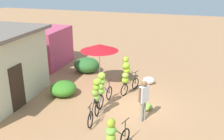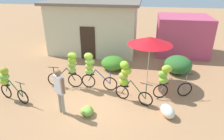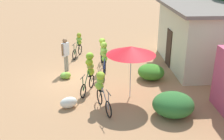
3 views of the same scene
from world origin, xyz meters
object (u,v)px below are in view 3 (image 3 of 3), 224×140
Objects in this scene: bicycle_center_loaded at (104,56)px; person_vendor at (65,51)px; banana_pile_on_ground at (66,76)px; produce_sack at (69,102)px; bicycle_rightmost at (101,87)px; market_umbrella at (131,51)px; bicycle_by_shop at (90,69)px; bicycle_near_pile at (103,50)px; building_low at (200,35)px; bicycle_leftmost at (79,43)px.

person_vendor is at bearing -108.36° from bicycle_center_loaded.
produce_sack is at bearing 7.42° from banana_pile_on_ground.
bicycle_center_loaded is 1.04× the size of bicycle_rightmost.
market_umbrella reaches higher than bicycle_center_loaded.
market_umbrella is 4.41m from person_vendor.
banana_pile_on_ground is at bearing -172.58° from produce_sack.
bicycle_rightmost is 0.93× the size of person_vendor.
banana_pile_on_ground is (-1.30, -1.21, -0.86)m from bicycle_by_shop.
bicycle_rightmost is (4.20, -0.20, -0.11)m from bicycle_near_pile.
building_low is 8.54× the size of produce_sack.
bicycle_by_shop reaches higher than bicycle_rightmost.
building_low is at bearing 73.64° from bicycle_leftmost.
bicycle_center_loaded reaches higher than banana_pile_on_ground.
bicycle_leftmost reaches higher than banana_pile_on_ground.
bicycle_leftmost is 0.93× the size of bicycle_rightmost.
bicycle_center_loaded reaches higher than bicycle_leftmost.
bicycle_by_shop is 1.69m from bicycle_rightmost.
market_umbrella is 3.23× the size of produce_sack.
produce_sack is (2.91, 0.38, 0.07)m from banana_pile_on_ground.
bicycle_leftmost is at bearing -155.41° from bicycle_center_loaded.
bicycle_near_pile reaches higher than bicycle_leftmost.
banana_pile_on_ground is at bearing -137.13° from bicycle_by_shop.
bicycle_leftmost is at bearing 171.92° from banana_pile_on_ground.
person_vendor is at bearing -173.72° from produce_sack.
bicycle_by_shop is at bearing -24.09° from bicycle_center_loaded.
bicycle_by_shop is (1.60, -0.72, 0.00)m from bicycle_center_loaded.
bicycle_by_shop is 1.97m from produce_sack.
bicycle_near_pile is 1.96m from person_vendor.
market_umbrella reaches higher than bicycle_leftmost.
bicycle_rightmost is at bearing -4.38° from bicycle_center_loaded.
person_vendor reaches higher than bicycle_by_shop.
bicycle_center_loaded is at bearing 155.91° from bicycle_by_shop.
banana_pile_on_ground is (3.44, -0.49, -0.67)m from bicycle_leftmost.
bicycle_leftmost reaches higher than produce_sack.
bicycle_leftmost is 0.90× the size of bicycle_near_pile.
bicycle_near_pile reaches higher than bicycle_rightmost.
building_low is 7.26m from person_vendor.
bicycle_center_loaded is 0.96× the size of person_vendor.
bicycle_rightmost is 2.47× the size of banana_pile_on_ground.
bicycle_leftmost is 6.47m from bicycle_rightmost.
building_low reaches higher than bicycle_rightmost.
produce_sack is at bearing -19.67° from bicycle_near_pile.
bicycle_rightmost is at bearing 10.61° from bicycle_leftmost.
market_umbrella is 2.86m from bicycle_center_loaded.
building_low is 3.62× the size of bicycle_rightmost.
bicycle_near_pile is at bearing -177.19° from bicycle_center_loaded.
bicycle_by_shop is (4.75, 0.72, 0.19)m from bicycle_leftmost.
market_umbrella is at bearing 106.55° from produce_sack.
produce_sack is (1.61, -0.83, -0.79)m from bicycle_by_shop.
building_low is at bearing 101.67° from banana_pile_on_ground.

